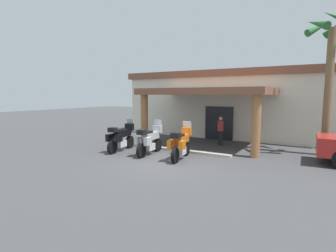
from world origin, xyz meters
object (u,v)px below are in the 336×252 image
at_px(motorcycle_black, 121,137).
at_px(palm_tree_near_portico, 331,53).
at_px(motel_building, 233,103).
at_px(pedestrian, 220,129).
at_px(motorcycle_orange, 181,144).
at_px(motorcycle_silver, 150,140).

distance_m(motorcycle_black, palm_tree_near_portico, 10.63).
height_order(motel_building, pedestrian, motel_building).
distance_m(pedestrian, palm_tree_near_portico, 6.37).
bearing_deg(motel_building, motorcycle_black, -109.47).
height_order(motel_building, motorcycle_orange, motel_building).
distance_m(motorcycle_silver, motorcycle_orange, 1.71).
height_order(pedestrian, palm_tree_near_portico, palm_tree_near_portico).
xyz_separation_m(motel_building, motorcycle_orange, (0.32, -8.83, -1.55)).
height_order(motel_building, palm_tree_near_portico, palm_tree_near_portico).
relative_size(motel_building, motorcycle_silver, 6.45).
bearing_deg(palm_tree_near_portico, motorcycle_orange, -143.11).
bearing_deg(pedestrian, palm_tree_near_portico, 134.74).
bearing_deg(motorcycle_silver, motorcycle_orange, -95.70).
bearing_deg(motorcycle_black, palm_tree_near_portico, -70.93).
xyz_separation_m(motel_building, motorcycle_black, (-3.10, -8.84, -1.55)).
relative_size(motorcycle_silver, pedestrian, 1.36).
height_order(motorcycle_black, pedestrian, pedestrian).
height_order(motorcycle_silver, palm_tree_near_portico, palm_tree_near_portico).
xyz_separation_m(motorcycle_black, motorcycle_orange, (3.42, 0.01, 0.00)).
relative_size(motel_building, motorcycle_orange, 6.47).
xyz_separation_m(motel_building, motorcycle_silver, (-1.39, -8.79, -1.55)).
height_order(motorcycle_silver, motorcycle_orange, same).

